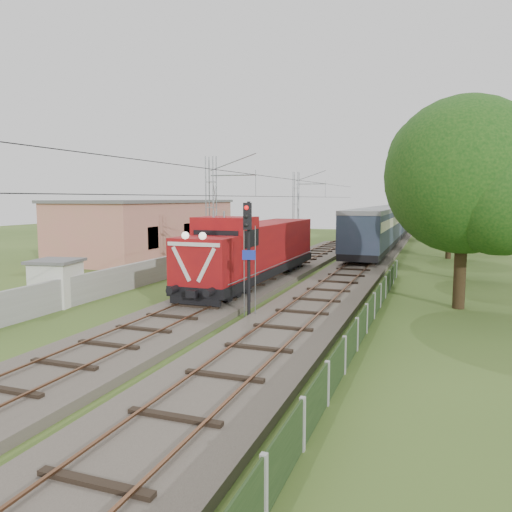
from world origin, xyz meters
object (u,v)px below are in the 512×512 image
at_px(relay_hut, 56,282).
at_px(signal_post, 248,240).
at_px(locomotive, 255,250).
at_px(coach_rake, 397,217).

bearing_deg(relay_hut, signal_post, 1.39).
relative_size(locomotive, signal_post, 3.23).
height_order(locomotive, coach_rake, locomotive).
distance_m(signal_post, relay_hut, 10.54).
distance_m(locomotive, coach_rake, 45.08).
height_order(signal_post, relay_hut, signal_post).
relative_size(signal_post, relay_hut, 2.01).
relative_size(coach_rake, relay_hut, 27.97).
distance_m(coach_rake, signal_post, 53.54).
relative_size(locomotive, relay_hut, 6.48).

